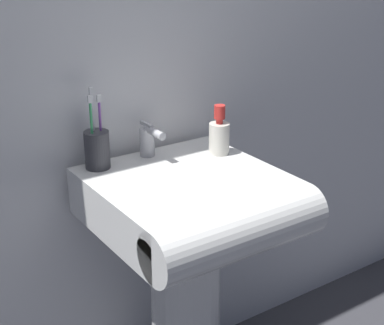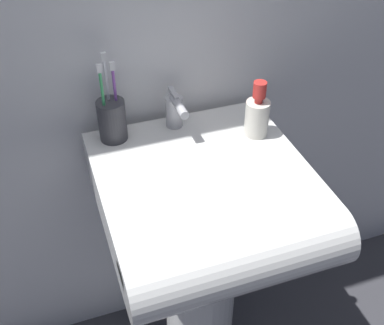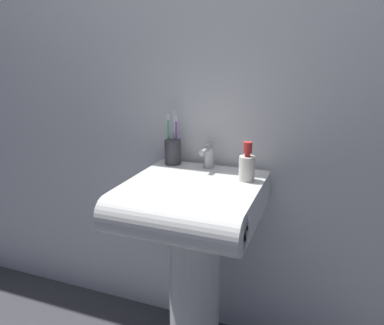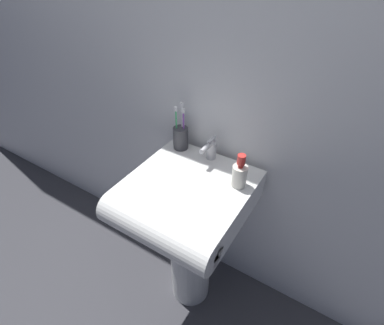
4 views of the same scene
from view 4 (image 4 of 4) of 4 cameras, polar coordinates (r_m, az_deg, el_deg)
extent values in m
plane|color=#38383D|center=(1.83, -0.28, -22.87)|extent=(6.00, 6.00, 0.00)
cube|color=white|center=(1.22, 6.81, 18.28)|extent=(5.00, 0.05, 2.40)
cylinder|color=white|center=(1.55, -0.32, -16.74)|extent=(0.20, 0.20, 0.67)
cube|color=white|center=(1.25, -0.38, -5.93)|extent=(0.48, 0.46, 0.13)
cylinder|color=white|center=(1.13, -6.76, -12.64)|extent=(0.48, 0.13, 0.13)
cylinder|color=#B7B7BC|center=(1.31, 3.70, 2.38)|extent=(0.04, 0.04, 0.08)
cylinder|color=#B7B7BC|center=(1.26, 2.80, 2.96)|extent=(0.02, 0.09, 0.02)
cube|color=#B7B7BC|center=(1.28, 3.80, 4.33)|extent=(0.01, 0.06, 0.01)
cylinder|color=#38383D|center=(1.37, -2.17, 4.68)|extent=(0.07, 0.07, 0.10)
cylinder|color=#3FB266|center=(1.35, -2.97, 6.50)|extent=(0.01, 0.01, 0.17)
cube|color=white|center=(1.30, -3.11, 10.14)|extent=(0.01, 0.01, 0.02)
cylinder|color=purple|center=(1.34, -1.58, 6.26)|extent=(0.01, 0.01, 0.17)
cube|color=white|center=(1.30, -1.65, 9.81)|extent=(0.01, 0.01, 0.02)
cylinder|color=white|center=(1.35, -1.90, 7.01)|extent=(0.01, 0.01, 0.19)
cube|color=white|center=(1.30, -1.99, 10.96)|extent=(0.01, 0.01, 0.02)
cylinder|color=silver|center=(1.18, 9.00, -2.58)|extent=(0.06, 0.06, 0.09)
cylinder|color=red|center=(1.14, 9.26, -0.52)|extent=(0.02, 0.02, 0.01)
cylinder|color=red|center=(1.13, 9.39, 0.57)|extent=(0.03, 0.03, 0.04)
camera|label=1|loc=(1.37, -74.54, 2.00)|focal=55.00mm
camera|label=2|loc=(0.80, -61.74, 12.09)|focal=45.00mm
camera|label=3|loc=(0.56, -106.53, -59.50)|focal=35.00mm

